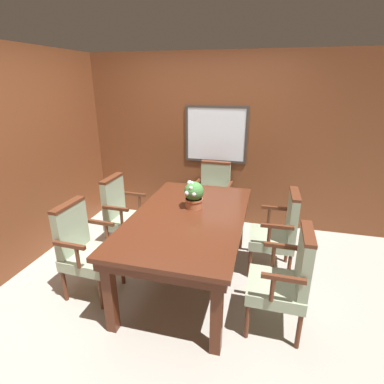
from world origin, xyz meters
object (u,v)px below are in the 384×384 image
(chair_head_far, at_px, (213,193))
(chair_left_near, at_px, (84,247))
(chair_right_near, at_px, (286,278))
(chair_right_far, at_px, (279,230))
(chair_left_far, at_px, (123,212))
(potted_plant, at_px, (194,194))
(dining_table, at_px, (188,224))

(chair_head_far, distance_m, chair_left_near, 2.04)
(chair_right_near, bearing_deg, chair_right_far, -176.22)
(chair_left_far, distance_m, chair_right_near, 2.12)
(chair_right_far, relative_size, chair_left_far, 1.00)
(chair_right_far, bearing_deg, potted_plant, -78.11)
(chair_left_far, height_order, chair_head_far, same)
(chair_left_near, height_order, potted_plant, potted_plant)
(dining_table, distance_m, potted_plant, 0.32)
(chair_head_far, height_order, chair_left_near, same)
(chair_left_far, xyz_separation_m, chair_right_near, (1.94, -0.87, 0.00))
(chair_head_far, relative_size, chair_left_near, 1.00)
(chair_right_far, height_order, chair_head_far, same)
(chair_right_near, height_order, chair_left_near, same)
(chair_right_near, xyz_separation_m, chair_head_far, (-0.96, 1.80, 0.00))
(chair_right_far, height_order, chair_left_far, same)
(chair_left_far, distance_m, potted_plant, 1.08)
(chair_left_far, xyz_separation_m, chair_head_far, (0.97, 0.94, 0.00))
(dining_table, relative_size, chair_left_near, 1.97)
(chair_left_near, bearing_deg, chair_left_far, 2.68)
(chair_right_far, xyz_separation_m, chair_left_far, (-1.89, 0.00, 0.00))
(potted_plant, bearing_deg, chair_left_far, 167.45)
(dining_table, bearing_deg, chair_head_far, 89.59)
(chair_head_far, bearing_deg, dining_table, -88.09)
(chair_head_far, height_order, potted_plant, potted_plant)
(chair_right_near, bearing_deg, potted_plant, -123.29)
(chair_right_far, height_order, potted_plant, potted_plant)
(chair_right_far, distance_m, chair_left_far, 1.89)
(chair_right_far, xyz_separation_m, chair_head_far, (-0.92, 0.94, 0.00))
(dining_table, relative_size, chair_left_far, 1.97)
(potted_plant, bearing_deg, chair_right_near, -33.92)
(chair_left_near, relative_size, potted_plant, 3.17)
(potted_plant, bearing_deg, chair_right_far, 13.12)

